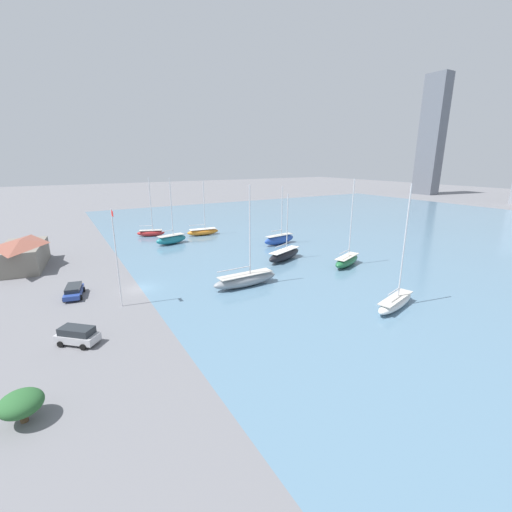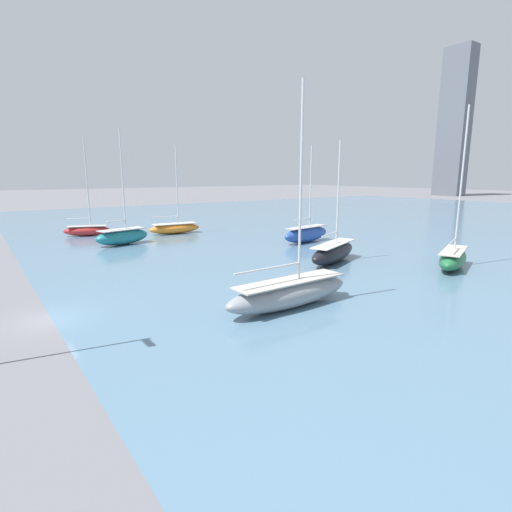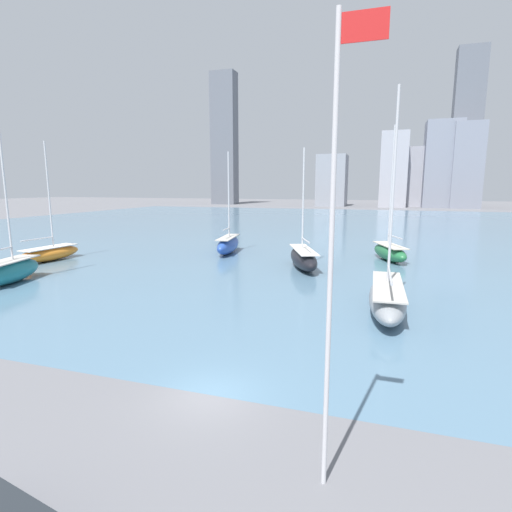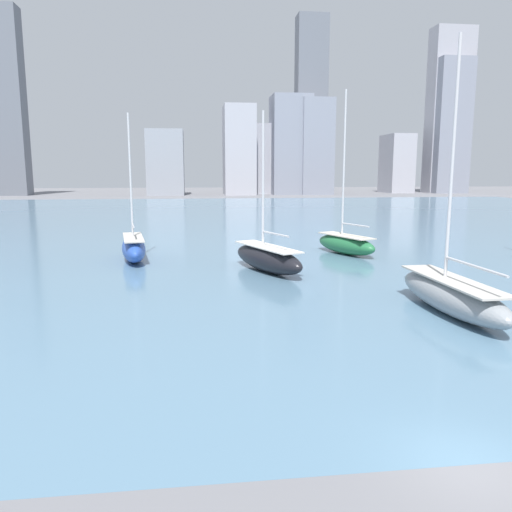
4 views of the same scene
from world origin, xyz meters
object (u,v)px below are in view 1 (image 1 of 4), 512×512
(sailboat_orange, at_px, (203,232))
(sailboat_green, at_px, (347,260))
(sailboat_black, at_px, (284,255))
(parked_suv_silver, at_px, (77,335))
(flag_pole, at_px, (116,256))
(sailboat_blue, at_px, (279,239))
(boat_shed, at_px, (23,254))
(sailboat_teal, at_px, (171,239))
(parked_wagon_blue, at_px, (74,291))
(sailboat_red, at_px, (151,232))
(sailboat_gray, at_px, (246,279))
(sailboat_white, at_px, (395,301))

(sailboat_orange, bearing_deg, sailboat_green, 22.41)
(sailboat_black, distance_m, parked_suv_silver, 38.97)
(flag_pole, relative_size, sailboat_blue, 0.99)
(boat_shed, bearing_deg, sailboat_blue, 87.41)
(sailboat_teal, distance_m, parked_wagon_blue, 31.63)
(sailboat_teal, bearing_deg, parked_wagon_blue, -55.49)
(boat_shed, height_order, sailboat_blue, sailboat_blue)
(parked_suv_silver, bearing_deg, sailboat_blue, 163.34)
(sailboat_red, relative_size, parked_wagon_blue, 2.65)
(flag_pole, xyz_separation_m, sailboat_gray, (1.70, 17.49, -5.82))
(boat_shed, bearing_deg, sailboat_green, 67.70)
(sailboat_orange, xyz_separation_m, parked_wagon_blue, (28.79, -30.86, -0.06))
(sailboat_black, height_order, parked_suv_silver, sailboat_black)
(sailboat_black, bearing_deg, sailboat_white, -22.11)
(sailboat_gray, bearing_deg, sailboat_blue, 133.61)
(flag_pole, distance_m, parked_wagon_blue, 10.51)
(sailboat_blue, height_order, parked_suv_silver, sailboat_blue)
(sailboat_blue, bearing_deg, boat_shed, -108.44)
(sailboat_black, height_order, sailboat_white, sailboat_white)
(sailboat_white, xyz_separation_m, sailboat_red, (-59.64, -16.28, 0.04))
(boat_shed, relative_size, sailboat_teal, 0.95)
(boat_shed, bearing_deg, sailboat_teal, 105.71)
(sailboat_blue, height_order, parked_wagon_blue, sailboat_blue)
(boat_shed, relative_size, sailboat_blue, 1.08)
(sailboat_orange, distance_m, sailboat_red, 12.90)
(flag_pole, relative_size, sailboat_teal, 0.87)
(flag_pole, distance_m, sailboat_gray, 18.51)
(sailboat_blue, bearing_deg, sailboat_black, -38.49)
(sailboat_green, relative_size, parked_suv_silver, 3.50)
(flag_pole, bearing_deg, sailboat_green, 87.00)
(sailboat_red, bearing_deg, parked_suv_silver, -2.14)
(sailboat_orange, bearing_deg, flag_pole, -31.57)
(sailboat_green, distance_m, parked_wagon_blue, 44.17)
(sailboat_red, bearing_deg, sailboat_green, 48.90)
(sailboat_blue, distance_m, parked_wagon_blue, 43.51)
(sailboat_blue, relative_size, parked_suv_silver, 2.93)
(sailboat_green, distance_m, sailboat_red, 49.46)
(boat_shed, height_order, sailboat_red, sailboat_red)
(boat_shed, distance_m, sailboat_blue, 49.51)
(boat_shed, xyz_separation_m, flag_pole, (26.33, 11.81, 4.32))
(flag_pole, bearing_deg, sailboat_white, 58.73)
(sailboat_gray, bearing_deg, sailboat_white, 36.00)
(sailboat_black, bearing_deg, sailboat_blue, 128.52)
(sailboat_green, height_order, parked_suv_silver, sailboat_green)
(boat_shed, distance_m, sailboat_black, 46.70)
(flag_pole, xyz_separation_m, parked_wagon_blue, (-6.90, -5.15, -6.02))
(flag_pole, distance_m, sailboat_green, 38.60)
(sailboat_gray, relative_size, sailboat_white, 0.96)
(sailboat_orange, xyz_separation_m, parked_suv_silver, (43.35, -31.35, 0.09))
(sailboat_white, distance_m, parked_suv_silver, 37.55)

